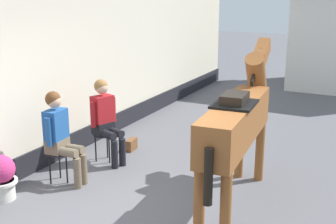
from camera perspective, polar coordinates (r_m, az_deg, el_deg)
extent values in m
plane|color=#56565B|center=(8.42, 8.03, -4.26)|extent=(40.00, 40.00, 0.00)
cube|color=beige|center=(7.94, -13.05, 6.96)|extent=(0.30, 14.00, 3.40)
cube|color=black|center=(8.29, -12.30, -3.48)|extent=(0.34, 14.00, 0.36)
cylinder|color=black|center=(6.91, -13.67, -4.97)|extent=(0.34, 0.34, 0.03)
cylinder|color=black|center=(6.92, -12.59, -7.01)|extent=(0.02, 0.02, 0.45)
cylinder|color=black|center=(7.13, -13.44, -6.38)|extent=(0.02, 0.02, 0.45)
cylinder|color=black|center=(6.95, -14.60, -7.05)|extent=(0.02, 0.02, 0.45)
cube|color=brown|center=(6.87, -13.73, -4.07)|extent=(0.27, 0.34, 0.20)
cube|color=#1E4C8C|center=(6.77, -13.91, -1.53)|extent=(0.25, 0.36, 0.44)
sphere|color=tan|center=(6.68, -14.10, 1.34)|extent=(0.20, 0.20, 0.20)
sphere|color=#593319|center=(6.69, -14.26, 1.61)|extent=(0.22, 0.22, 0.22)
cylinder|color=brown|center=(6.85, -12.02, -4.49)|extent=(0.39, 0.16, 0.13)
cylinder|color=brown|center=(6.85, -10.55, -7.08)|extent=(0.11, 0.11, 0.46)
cylinder|color=brown|center=(6.72, -12.78, -4.92)|extent=(0.39, 0.16, 0.13)
cylinder|color=brown|center=(6.73, -11.29, -7.55)|extent=(0.11, 0.11, 0.46)
cylinder|color=#1E4C8C|center=(6.93, -12.78, -1.49)|extent=(0.09, 0.09, 0.42)
cylinder|color=#1E4C8C|center=(6.63, -14.74, -2.43)|extent=(0.09, 0.09, 0.42)
cylinder|color=black|center=(7.60, -8.09, -2.78)|extent=(0.34, 0.34, 0.03)
cylinder|color=black|center=(7.57, -7.38, -4.75)|extent=(0.02, 0.02, 0.45)
cylinder|color=black|center=(7.80, -7.63, -4.14)|extent=(0.02, 0.02, 0.45)
cylinder|color=black|center=(7.66, -9.07, -4.56)|extent=(0.02, 0.02, 0.45)
cube|color=black|center=(7.56, -8.13, -1.95)|extent=(0.33, 0.38, 0.20)
cube|color=maroon|center=(7.47, -8.22, 0.39)|extent=(0.31, 0.39, 0.44)
sphere|color=tan|center=(7.39, -8.33, 3.01)|extent=(0.20, 0.20, 0.20)
sphere|color=olive|center=(7.40, -8.43, 3.26)|extent=(0.22, 0.22, 0.22)
cylinder|color=black|center=(7.48, -6.74, -2.51)|extent=(0.40, 0.24, 0.13)
cylinder|color=black|center=(7.44, -5.76, -5.03)|extent=(0.11, 0.11, 0.46)
cylinder|color=black|center=(7.38, -7.72, -2.78)|extent=(0.40, 0.24, 0.13)
cylinder|color=black|center=(7.34, -6.72, -5.33)|extent=(0.11, 0.11, 0.46)
cylinder|color=maroon|center=(7.58, -6.91, 0.28)|extent=(0.09, 0.09, 0.42)
cylinder|color=maroon|center=(7.35, -9.35, -0.31)|extent=(0.09, 0.09, 0.42)
cube|color=brown|center=(5.83, 8.47, -1.36)|extent=(0.62, 2.23, 0.52)
cylinder|color=brown|center=(6.99, 8.95, -4.59)|extent=(0.13, 0.13, 0.90)
cylinder|color=brown|center=(6.94, 11.45, -4.89)|extent=(0.13, 0.13, 0.90)
cylinder|color=brown|center=(5.27, 3.92, -11.45)|extent=(0.13, 0.13, 0.90)
cylinder|color=brown|center=(5.20, 7.24, -11.98)|extent=(0.13, 0.13, 0.90)
cylinder|color=brown|center=(6.88, 11.03, 4.50)|extent=(0.33, 0.65, 0.73)
cube|color=brown|center=(7.16, 11.70, 7.39)|extent=(0.22, 0.54, 0.40)
cube|color=black|center=(6.83, 11.05, 5.62)|extent=(0.09, 0.63, 0.48)
cylinder|color=black|center=(4.89, 5.09, -8.10)|extent=(0.11, 0.11, 0.65)
cube|color=black|center=(5.66, 8.34, 1.03)|extent=(0.55, 0.64, 0.03)
cube|color=black|center=(5.64, 8.37, 1.71)|extent=(0.32, 0.46, 0.12)
cylinder|color=beige|center=(6.71, -20.08, -9.15)|extent=(0.34, 0.34, 0.28)
cylinder|color=beige|center=(6.67, -20.17, -8.21)|extent=(0.43, 0.43, 0.04)
sphere|color=#B22D66|center=(6.60, -20.32, -6.78)|extent=(0.40, 0.40, 0.40)
cube|color=brown|center=(8.15, -4.64, -4.10)|extent=(0.15, 0.29, 0.20)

